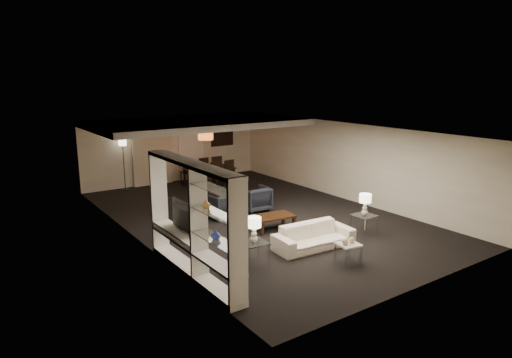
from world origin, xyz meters
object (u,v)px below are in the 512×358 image
object	(u,v)px
chair_nr	(232,173)
pendant_light	(206,136)
armchair_left	(221,205)
vase_amber	(206,204)
chair_fm	(201,169)
floor_lamp	(124,164)
chair_fl	(187,171)
side_table_right	(364,225)
chair_nl	(203,177)
vase_blue	(216,234)
table_lamp_left	(254,230)
floor_speaker	(170,220)
armchair_right	(255,199)
side_table_left	(254,253)
marble_table	(348,253)
sofa	(314,236)
coffee_table	(273,222)
chair_nm	(218,175)
table_lamp_right	(365,205)
chair_fr	(215,168)
television	(180,217)
dining_table	(210,176)

from	to	relation	value
chair_nr	pendant_light	bearing A→B (deg)	175.08
armchair_left	vase_amber	bearing A→B (deg)	48.82
chair_fm	floor_lamp	bearing A→B (deg)	-12.85
chair_fl	chair_fm	distance (m)	0.60
side_table_right	chair_nl	xyz separation A→B (m)	(-1.22, 6.34, 0.22)
floor_lamp	vase_amber	bearing A→B (deg)	-98.55
vase_blue	chair_nr	distance (m)	8.50
side_table_right	vase_amber	world-z (taller)	vase_amber
chair_fl	chair_fm	size ratio (longest dim) A/B	1.00
table_lamp_left	floor_speaker	bearing A→B (deg)	111.00
armchair_right	floor_speaker	xyz separation A→B (m)	(-3.19, -0.99, 0.19)
chair_nl	side_table_left	bearing A→B (deg)	-102.58
marble_table	sofa	bearing A→B (deg)	90.00
coffee_table	pendant_light	bearing A→B (deg)	82.87
side_table_left	floor_speaker	size ratio (longest dim) A/B	0.49
coffee_table	floor_lamp	world-z (taller)	floor_lamp
side_table_right	chair_nm	size ratio (longest dim) A/B	0.57
marble_table	armchair_right	bearing A→B (deg)	82.23
marble_table	chair_nm	xyz separation A→B (m)	(1.08, 7.44, 0.25)
table_lamp_right	side_table_right	bearing A→B (deg)	0.00
floor_speaker	floor_lamp	world-z (taller)	floor_lamp
armchair_right	chair_nr	bearing A→B (deg)	-104.95
chair_fm	chair_fr	world-z (taller)	same
armchair_right	chair_fr	bearing A→B (deg)	-99.36
pendant_light	table_lamp_right	xyz separation A→B (m)	(1.11, -6.31, -1.14)
marble_table	chair_fr	bearing A→B (deg)	79.12
armchair_left	marble_table	distance (m)	4.44
vase_blue	chair_nm	xyz separation A→B (m)	(4.10, 7.05, -0.68)
television	floor_speaker	bearing A→B (deg)	-15.73
armchair_left	chair_fl	bearing A→B (deg)	-111.69
armchair_left	side_table_right	world-z (taller)	armchair_left
sofa	armchair_left	bearing A→B (deg)	104.24
chair_nm	chair_fm	world-z (taller)	same
pendant_light	vase_blue	distance (m)	7.93
sofa	chair_fm	size ratio (longest dim) A/B	2.07
table_lamp_left	dining_table	distance (m)	7.54
vase_blue	chair_fr	size ratio (longest dim) A/B	0.19
floor_speaker	chair_nr	bearing A→B (deg)	56.23
sofa	chair_fl	xyz separation A→B (m)	(0.48, 7.64, 0.19)
side_table_right	chair_nr	size ratio (longest dim) A/B	0.57
side_table_left	table_lamp_right	world-z (taller)	table_lamp_right
pendant_light	chair_nm	distance (m)	1.53
dining_table	floor_lamp	xyz separation A→B (m)	(-2.84, 1.02, 0.60)
chair_nm	coffee_table	bearing A→B (deg)	-103.86
marble_table	chair_fl	xyz separation A→B (m)	(0.48, 8.74, 0.25)
marble_table	chair_fr	distance (m)	8.90
dining_table	chair_nr	distance (m)	0.90
sofa	coffee_table	xyz separation A→B (m)	(-0.00, 1.60, -0.09)
coffee_table	vase_blue	size ratio (longest dim) A/B	5.86
chair_fl	vase_blue	bearing A→B (deg)	71.58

